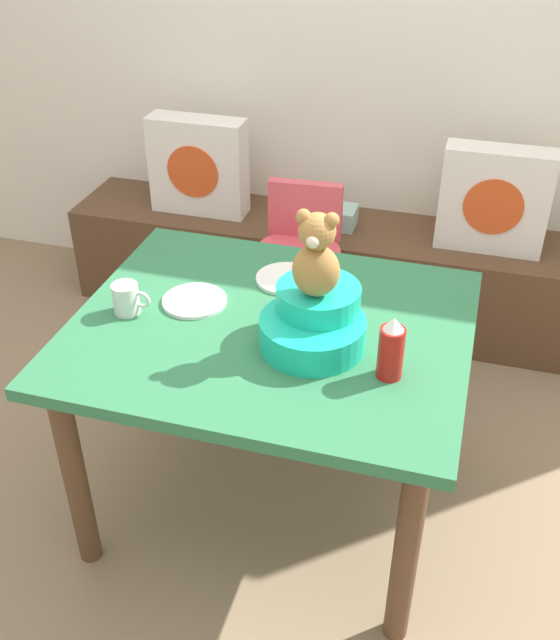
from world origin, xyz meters
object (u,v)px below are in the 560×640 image
Objects in this scene: pillow_floral_right at (494,200)px; dining_table at (271,353)px; dinner_plate_near at (195,301)px; pillow_floral_left at (198,166)px; infant_seat_teal at (314,321)px; teddy_bear at (316,257)px; coffee_mug at (127,299)px; dinner_plate_far at (287,279)px; highchair at (299,257)px; book_stack at (334,216)px; ketchup_bottle at (391,349)px.

pillow_floral_right is 1.35m from dining_table.
pillow_floral_left is at bearing 111.05° from dinner_plate_near.
teddy_bear reaches higher than infant_seat_teal.
coffee_mug reaches higher than dinner_plate_far.
dinner_plate_near is at bearing 165.99° from teddy_bear.
teddy_bear reaches higher than dining_table.
dinner_plate_near is (-0.26, 0.05, 0.11)m from dining_table.
coffee_mug is (-0.43, -0.06, 0.15)m from dining_table.
infant_seat_teal is at bearing -13.93° from dinner_plate_near.
pillow_floral_right is 2.20× the size of dinner_plate_near.
coffee_mug is (-0.58, -0.00, -0.23)m from teddy_bear.
dinner_plate_near is 1.00× the size of dinner_plate_far.
highchair is 6.58× the size of coffee_mug.
dining_table is at bearing 7.46° from coffee_mug.
infant_seat_teal is at bearing -19.75° from dining_table.
pillow_floral_left is 1.53m from infant_seat_teal.
coffee_mug is at bearing -142.59° from dinner_plate_far.
highchair is at bearing -35.44° from pillow_floral_left.
book_stack is 0.44m from highchair.
highchair reaches higher than book_stack.
dining_table is 5.84× the size of dinner_plate_far.
ketchup_bottle reaches higher than infant_seat_teal.
highchair is (-0.05, -0.44, 0.02)m from book_stack.
pillow_floral_left is 1.56m from teddy_bear.
dining_table is at bearing 160.07° from teddy_bear.
pillow_floral_right reaches higher than book_stack.
ketchup_bottle is at bearing -51.46° from pillow_floral_left.
pillow_floral_right is (1.31, 0.00, 0.00)m from pillow_floral_left.
ketchup_bottle reaches higher than pillow_floral_left.
highchair is 1.11m from ketchup_bottle.
dining_table is 1.48× the size of highchair.
pillow_floral_left is 2.20× the size of book_stack.
pillow_floral_left is at bearing 120.28° from dining_table.
teddy_bear reaches higher than coffee_mug.
pillow_floral_left is at bearing 123.98° from infant_seat_teal.
dinner_plate_far is at bearing -86.84° from book_stack.
infant_seat_teal reaches higher than dinner_plate_far.
book_stack is 1.24m from dining_table.
ketchup_bottle is (0.50, -0.94, 0.31)m from highchair.
infant_seat_teal is 1.65× the size of dinner_plate_near.
teddy_bear reaches higher than pillow_floral_left.
infant_seat_teal is at bearing -56.02° from pillow_floral_left.
teddy_bear is at bearing -109.73° from pillow_floral_right.
teddy_bear is (0.27, -0.85, 0.50)m from highchair.
infant_seat_teal is 0.42m from dinner_plate_near.
pillow_floral_left reaches higher than coffee_mug.
coffee_mug is (0.28, -1.27, 0.11)m from pillow_floral_left.
dinner_plate_far is (0.24, 0.21, 0.00)m from dinner_plate_near.
coffee_mug is at bearing -77.76° from pillow_floral_left.
teddy_bear is 1.25× the size of dinner_plate_near.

